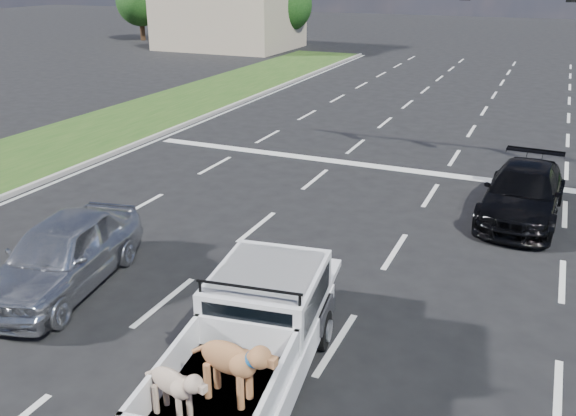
# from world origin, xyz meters

# --- Properties ---
(ground) EXTENTS (160.00, 160.00, 0.00)m
(ground) POSITION_xyz_m (0.00, 0.00, 0.00)
(ground) COLOR black
(ground) RESTS_ON ground
(road_markings) EXTENTS (17.75, 60.00, 0.01)m
(road_markings) POSITION_xyz_m (0.00, 6.56, 0.01)
(road_markings) COLOR silver
(road_markings) RESTS_ON ground
(grass_median_left) EXTENTS (5.00, 60.00, 0.10)m
(grass_median_left) POSITION_xyz_m (-11.50, 6.00, 0.05)
(grass_median_left) COLOR #204515
(grass_median_left) RESTS_ON ground
(curb_left) EXTENTS (0.15, 60.00, 0.14)m
(curb_left) POSITION_xyz_m (-9.05, 6.00, 0.07)
(curb_left) COLOR gray
(curb_left) RESTS_ON ground
(building_left) EXTENTS (10.00, 8.00, 4.40)m
(building_left) POSITION_xyz_m (-20.00, 36.00, 2.20)
(building_left) COLOR tan
(building_left) RESTS_ON ground
(tree_far_a) EXTENTS (4.20, 4.20, 5.40)m
(tree_far_a) POSITION_xyz_m (-30.00, 38.00, 3.29)
(tree_far_a) COLOR #332114
(tree_far_a) RESTS_ON ground
(tree_far_b) EXTENTS (4.20, 4.20, 5.40)m
(tree_far_b) POSITION_xyz_m (-24.00, 38.00, 3.29)
(tree_far_b) COLOR #332114
(tree_far_b) RESTS_ON ground
(tree_far_c) EXTENTS (4.20, 4.20, 5.40)m
(tree_far_c) POSITION_xyz_m (-16.00, 38.00, 3.29)
(tree_far_c) COLOR #332114
(tree_far_c) RESTS_ON ground
(pickup_truck) EXTENTS (2.34, 4.91, 1.77)m
(pickup_truck) POSITION_xyz_m (0.97, -1.69, 0.83)
(pickup_truck) COLOR black
(pickup_truck) RESTS_ON ground
(silver_sedan) EXTENTS (2.44, 4.48, 1.45)m
(silver_sedan) POSITION_xyz_m (-3.90, -0.27, 0.72)
(silver_sedan) COLOR silver
(silver_sedan) RESTS_ON ground
(black_coupe) EXTENTS (2.07, 4.60, 1.31)m
(black_coupe) POSITION_xyz_m (4.18, 7.31, 0.65)
(black_coupe) COLOR black
(black_coupe) RESTS_ON ground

